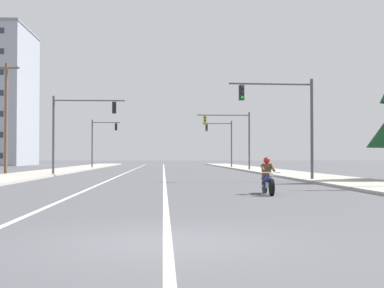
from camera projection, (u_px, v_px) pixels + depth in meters
ground_plane at (166, 242)px, 9.10m from camera, size 400.00×400.00×0.00m
lane_stripe_center at (164, 171)px, 54.03m from camera, size 0.16×100.00×0.01m
lane_stripe_left at (130, 171)px, 53.84m from camera, size 0.16×100.00×0.01m
sidewalk_kerb_right at (275, 172)px, 49.60m from camera, size 4.40×110.00×0.14m
sidewalk_kerb_left at (50, 172)px, 48.47m from camera, size 4.40×110.00×0.14m
motorcycle_with_rider at (268, 179)px, 20.68m from camera, size 0.70×2.19×1.46m
traffic_signal_near_right at (288, 113)px, 31.83m from camera, size 5.18×0.55×6.20m
traffic_signal_near_left at (75, 122)px, 41.00m from camera, size 5.59×0.37×6.20m
traffic_signal_mid_right at (234, 131)px, 55.58m from camera, size 5.62×0.43×6.20m
traffic_signal_mid_left at (100, 137)px, 67.30m from camera, size 3.62×0.42×6.20m
traffic_signal_far_right at (223, 137)px, 69.52m from camera, size 3.95×0.37×6.20m
utility_pole_left_near at (6, 116)px, 43.00m from camera, size 2.09×0.26×9.12m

